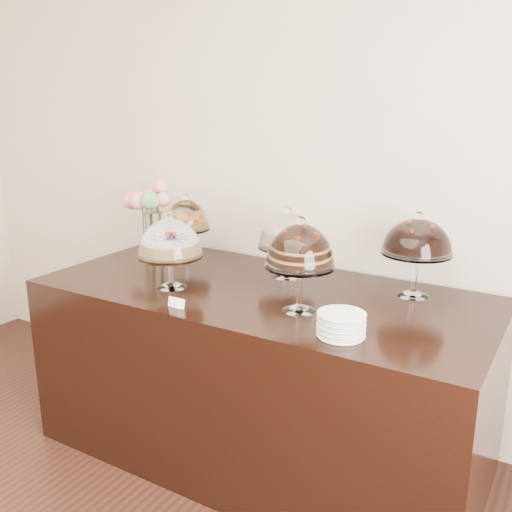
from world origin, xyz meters
The scene contains 12 objects.
wall_back centered at (0.00, 3.00, 1.50)m, with size 5.00×0.04×3.00m, color beige.
display_counter centered at (0.20, 2.45, 0.45)m, with size 2.20×1.00×0.90m, color black.
cake_stand_sugar_sponge centered at (-0.19, 2.25, 1.13)m, with size 0.32×0.32×0.38m.
cake_stand_choco_layer centered at (0.49, 2.29, 1.18)m, with size 0.30×0.30×0.42m.
cake_stand_cheesecake centered at (0.21, 2.70, 1.13)m, with size 0.30×0.30×0.37m.
cake_stand_dark_choco centered at (0.86, 2.74, 1.17)m, with size 0.33×0.33×0.40m.
cake_stand_fruit_tart centered at (-0.44, 2.70, 1.14)m, with size 0.26×0.26×0.38m.
flower_vase centered at (-0.72, 2.72, 1.16)m, with size 0.29×0.29×0.44m.
plate_stack centered at (0.75, 2.12, 0.95)m, with size 0.19×0.19×0.09m.
price_card_left centered at (-0.01, 2.04, 0.92)m, with size 0.06×0.01×0.04m, color white.
price_card_right centered at (0.75, 2.05, 0.92)m, with size 0.06×0.01×0.04m, color white.
price_card_extra centered at (0.02, 2.04, 0.92)m, with size 0.06×0.01×0.04m, color white.
Camera 1 is at (1.53, 0.18, 1.80)m, focal length 40.00 mm.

